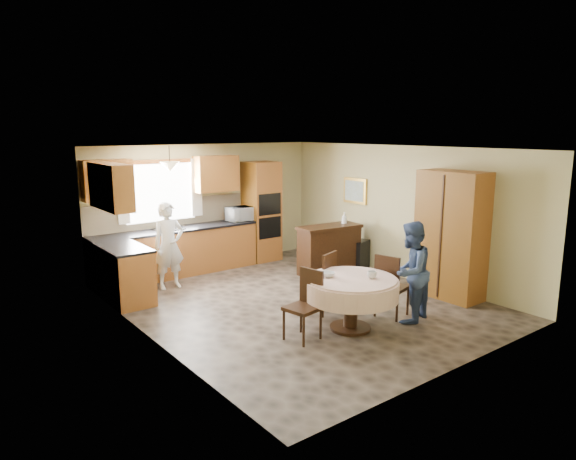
% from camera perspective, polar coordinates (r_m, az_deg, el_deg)
% --- Properties ---
extents(floor, '(5.00, 6.00, 0.01)m').
position_cam_1_polar(floor, '(8.51, 1.06, -8.03)').
color(floor, brown).
rests_on(floor, ground).
extents(ceiling, '(5.00, 6.00, 0.01)m').
position_cam_1_polar(ceiling, '(8.04, 1.12, 9.05)').
color(ceiling, white).
rests_on(ceiling, wall_back).
extents(wall_back, '(5.00, 0.02, 2.50)m').
position_cam_1_polar(wall_back, '(10.66, -9.03, 2.69)').
color(wall_back, tan).
rests_on(wall_back, floor).
extents(wall_front, '(5.00, 0.02, 2.50)m').
position_cam_1_polar(wall_front, '(6.19, 18.73, -3.93)').
color(wall_front, tan).
rests_on(wall_front, floor).
extents(wall_left, '(0.02, 6.00, 2.50)m').
position_cam_1_polar(wall_left, '(6.94, -15.29, -2.13)').
color(wall_left, tan).
rests_on(wall_left, floor).
extents(wall_right, '(0.02, 6.00, 2.50)m').
position_cam_1_polar(wall_right, '(9.91, 12.47, 1.93)').
color(wall_right, tan).
rests_on(wall_right, floor).
extents(window, '(1.40, 0.03, 1.10)m').
position_cam_1_polar(window, '(10.16, -14.00, 4.07)').
color(window, white).
rests_on(window, wall_back).
extents(curtain_left, '(0.22, 0.02, 1.15)m').
position_cam_1_polar(curtain_left, '(9.84, -17.90, 3.93)').
color(curtain_left, white).
rests_on(curtain_left, wall_back).
extents(curtain_right, '(0.22, 0.02, 1.15)m').
position_cam_1_polar(curtain_right, '(10.43, -10.12, 4.68)').
color(curtain_right, white).
rests_on(curtain_right, wall_back).
extents(base_cab_back, '(3.30, 0.60, 0.88)m').
position_cam_1_polar(base_cab_back, '(10.17, -12.28, -2.49)').
color(base_cab_back, '#AF5E2E').
rests_on(base_cab_back, floor).
extents(counter_back, '(3.30, 0.64, 0.04)m').
position_cam_1_polar(counter_back, '(10.08, -12.39, 0.05)').
color(counter_back, black).
rests_on(counter_back, base_cab_back).
extents(base_cab_left, '(0.60, 1.20, 0.88)m').
position_cam_1_polar(base_cab_left, '(8.87, -17.68, -4.78)').
color(base_cab_left, '#AF5E2E').
rests_on(base_cab_left, floor).
extents(counter_left, '(0.64, 1.20, 0.04)m').
position_cam_1_polar(counter_left, '(8.76, -17.86, -1.89)').
color(counter_left, black).
rests_on(counter_left, base_cab_left).
extents(backsplash, '(3.30, 0.02, 0.55)m').
position_cam_1_polar(backsplash, '(10.29, -13.15, 1.83)').
color(backsplash, beige).
rests_on(backsplash, wall_back).
extents(wall_cab_left, '(0.85, 0.33, 0.72)m').
position_cam_1_polar(wall_cab_left, '(9.62, -19.49, 5.24)').
color(wall_cab_left, '#B9732E').
rests_on(wall_cab_left, wall_back).
extents(wall_cab_right, '(0.90, 0.33, 0.72)m').
position_cam_1_polar(wall_cab_right, '(10.51, -7.98, 6.22)').
color(wall_cab_right, '#B9732E').
rests_on(wall_cab_right, wall_back).
extents(wall_cab_side, '(0.33, 1.20, 0.72)m').
position_cam_1_polar(wall_cab_side, '(8.56, -19.11, 4.60)').
color(wall_cab_side, '#B9732E').
rests_on(wall_cab_side, wall_left).
extents(oven_tower, '(0.66, 0.62, 2.12)m').
position_cam_1_polar(oven_tower, '(11.02, -2.96, 2.09)').
color(oven_tower, '#AF5E2E').
rests_on(oven_tower, floor).
extents(oven_upper, '(0.56, 0.01, 0.45)m').
position_cam_1_polar(oven_upper, '(10.74, -2.02, 2.88)').
color(oven_upper, black).
rests_on(oven_upper, oven_tower).
extents(oven_lower, '(0.56, 0.01, 0.45)m').
position_cam_1_polar(oven_lower, '(10.82, -2.00, 0.26)').
color(oven_lower, black).
rests_on(oven_lower, oven_tower).
extents(pendant, '(0.36, 0.36, 0.18)m').
position_cam_1_polar(pendant, '(9.67, -12.99, 6.87)').
color(pendant, beige).
rests_on(pendant, ceiling).
extents(sideboard, '(1.31, 0.65, 0.90)m').
position_cam_1_polar(sideboard, '(10.05, 4.60, -2.36)').
color(sideboard, '#311A0D').
rests_on(sideboard, floor).
extents(space_heater, '(0.51, 0.43, 0.61)m').
position_cam_1_polar(space_heater, '(10.41, 7.80, -2.79)').
color(space_heater, black).
rests_on(space_heater, floor).
extents(cupboard, '(0.56, 1.11, 2.13)m').
position_cam_1_polar(cupboard, '(8.95, 17.66, -0.54)').
color(cupboard, '#AF5E2E').
rests_on(cupboard, floor).
extents(dining_table, '(1.32, 1.32, 0.75)m').
position_cam_1_polar(dining_table, '(7.30, 7.03, -6.56)').
color(dining_table, '#311A0D').
rests_on(dining_table, floor).
extents(chair_left, '(0.48, 0.48, 0.95)m').
position_cam_1_polar(chair_left, '(6.97, 2.03, -7.88)').
color(chair_left, '#311A0D').
rests_on(chair_left, floor).
extents(chair_back, '(0.53, 0.53, 0.97)m').
position_cam_1_polar(chair_back, '(7.91, 3.93, -5.50)').
color(chair_back, '#311A0D').
rests_on(chair_back, floor).
extents(chair_right, '(0.51, 0.51, 0.97)m').
position_cam_1_polar(chair_right, '(7.85, 11.25, -5.78)').
color(chair_right, '#311A0D').
rests_on(chair_right, floor).
extents(framed_picture, '(0.06, 0.63, 0.52)m').
position_cam_1_polar(framed_picture, '(10.65, 7.45, 4.34)').
color(framed_picture, gold).
rests_on(framed_picture, wall_right).
extents(microwave, '(0.55, 0.40, 0.29)m').
position_cam_1_polar(microwave, '(10.68, -5.37, 1.79)').
color(microwave, silver).
rests_on(microwave, counter_back).
extents(person_sink, '(0.58, 0.39, 1.55)m').
position_cam_1_polar(person_sink, '(9.30, -13.10, -1.70)').
color(person_sink, silver).
rests_on(person_sink, floor).
extents(person_dining, '(0.85, 0.74, 1.50)m').
position_cam_1_polar(person_dining, '(7.71, 13.44, -4.55)').
color(person_dining, navy).
rests_on(person_dining, floor).
extents(bowl_sideboard, '(0.27, 0.27, 0.05)m').
position_cam_1_polar(bowl_sideboard, '(9.81, 3.71, 0.16)').
color(bowl_sideboard, '#B2B2B2').
rests_on(bowl_sideboard, sideboard).
extents(bottle_sideboard, '(0.12, 0.12, 0.28)m').
position_cam_1_polar(bottle_sideboard, '(10.19, 6.26, 1.19)').
color(bottle_sideboard, silver).
rests_on(bottle_sideboard, sideboard).
extents(cup_table, '(0.14, 0.14, 0.10)m').
position_cam_1_polar(cup_table, '(7.25, 9.31, -4.94)').
color(cup_table, '#B2B2B2').
rests_on(cup_table, dining_table).
extents(bowl_table, '(0.25, 0.25, 0.07)m').
position_cam_1_polar(bowl_table, '(7.26, 4.39, -4.94)').
color(bowl_table, '#B2B2B2').
rests_on(bowl_table, dining_table).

